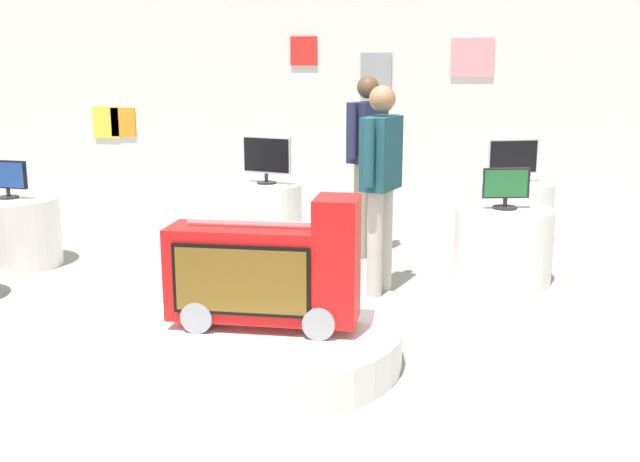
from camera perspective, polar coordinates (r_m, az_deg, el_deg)
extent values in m
plane|color=gray|center=(4.96, -4.19, -8.25)|extent=(30.00, 30.00, 0.00)
cube|color=silver|center=(9.43, 1.28, 10.64)|extent=(11.19, 0.10, 2.86)
cube|color=orange|center=(10.03, -14.80, 8.04)|extent=(0.32, 0.02, 0.37)
cube|color=gray|center=(9.32, 4.29, 11.78)|extent=(0.38, 0.02, 0.54)
cube|color=yellow|center=(10.12, -16.02, 7.98)|extent=(0.34, 0.02, 0.40)
cube|color=red|center=(9.40, -1.25, 13.58)|extent=(0.33, 0.02, 0.35)
cube|color=pink|center=(9.34, 11.56, 12.86)|extent=(0.51, 0.02, 0.46)
cylinder|color=white|center=(4.57, -4.27, -8.60)|extent=(1.65, 1.65, 0.23)
cylinder|color=gray|center=(4.59, -8.72, -5.84)|extent=(0.20, 0.39, 0.19)
cylinder|color=gray|center=(4.43, 0.25, -6.36)|extent=(0.20, 0.39, 0.19)
cube|color=red|center=(4.42, -4.37, -3.22)|extent=(1.14, 0.38, 0.55)
cube|color=red|center=(4.26, 1.31, 1.32)|extent=(0.26, 0.35, 0.19)
cube|color=black|center=(4.28, -6.08, -3.81)|extent=(0.80, 0.04, 0.41)
cube|color=brown|center=(4.28, -6.08, -3.81)|extent=(0.76, 0.05, 0.37)
cube|color=#B2B2B7|center=(4.35, -4.43, 0.64)|extent=(0.90, 0.06, 0.02)
cylinder|color=white|center=(7.17, -22.45, -0.07)|extent=(0.83, 0.83, 0.61)
cylinder|color=black|center=(7.11, -22.67, 2.40)|extent=(0.17, 0.17, 0.02)
cylinder|color=black|center=(7.10, -22.70, 2.76)|extent=(0.04, 0.04, 0.07)
cube|color=black|center=(7.08, -22.81, 4.01)|extent=(0.40, 0.10, 0.24)
cube|color=navy|center=(7.06, -22.86, 3.98)|extent=(0.36, 0.07, 0.22)
cylinder|color=white|center=(7.44, -4.08, 1.32)|extent=(0.70, 0.70, 0.61)
cylinder|color=black|center=(7.39, -4.11, 3.70)|extent=(0.19, 0.19, 0.02)
cylinder|color=black|center=(7.38, -4.12, 4.10)|extent=(0.04, 0.04, 0.08)
cube|color=silver|center=(7.35, -4.15, 5.82)|extent=(0.52, 0.21, 0.36)
cube|color=black|center=(7.33, -4.12, 5.80)|extent=(0.47, 0.17, 0.33)
cylinder|color=white|center=(7.76, 14.35, 1.42)|extent=(0.83, 0.83, 0.61)
cylinder|color=black|center=(7.71, 14.48, 3.71)|extent=(0.16, 0.16, 0.02)
cylinder|color=black|center=(7.70, 14.50, 4.02)|extent=(0.04, 0.04, 0.06)
cube|color=silver|center=(7.67, 14.58, 5.54)|extent=(0.52, 0.19, 0.35)
cube|color=black|center=(7.65, 14.55, 5.52)|extent=(0.47, 0.16, 0.31)
cylinder|color=white|center=(6.34, 13.77, -1.04)|extent=(0.80, 0.80, 0.61)
cylinder|color=black|center=(6.27, 13.92, 1.75)|extent=(0.20, 0.20, 0.02)
cylinder|color=black|center=(6.27, 13.95, 2.15)|extent=(0.04, 0.04, 0.07)
cube|color=black|center=(6.24, 14.02, 3.58)|extent=(0.38, 0.11, 0.24)
cube|color=#1E5B2D|center=(6.22, 14.01, 3.54)|extent=(0.35, 0.08, 0.22)
cylinder|color=#B2ADA3|center=(5.74, 4.20, -1.01)|extent=(0.12, 0.12, 0.82)
cylinder|color=#B2ADA3|center=(5.92, 4.96, -0.60)|extent=(0.12, 0.12, 0.82)
cube|color=#194751|center=(5.71, 4.71, 5.94)|extent=(0.32, 0.43, 0.56)
sphere|color=#8C6647|center=(5.68, 4.78, 10.03)|extent=(0.20, 0.20, 0.20)
cylinder|color=#194751|center=(5.49, 3.74, 5.97)|extent=(0.08, 0.08, 0.50)
cylinder|color=#194751|center=(5.93, 5.61, 6.44)|extent=(0.08, 0.08, 0.50)
cylinder|color=gray|center=(6.85, 3.08, 1.52)|extent=(0.12, 0.12, 0.89)
cylinder|color=gray|center=(7.01, 4.03, 1.77)|extent=(0.12, 0.12, 0.89)
cube|color=#1E233F|center=(6.83, 3.64, 7.53)|extent=(0.37, 0.43, 0.54)
sphere|color=brown|center=(6.80, 3.69, 10.90)|extent=(0.20, 0.20, 0.20)
cylinder|color=#1E233F|center=(6.63, 2.46, 7.63)|extent=(0.08, 0.08, 0.49)
cylinder|color=#1E233F|center=(7.02, 4.77, 7.88)|extent=(0.08, 0.08, 0.49)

